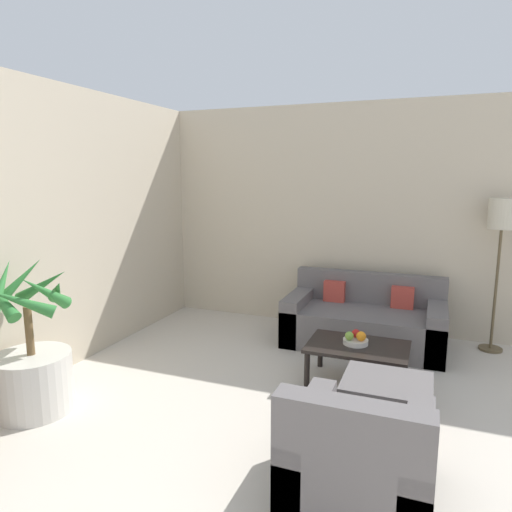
{
  "coord_description": "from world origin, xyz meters",
  "views": [
    {
      "loc": [
        0.06,
        1.17,
        1.86
      ],
      "look_at": [
        -1.7,
        5.68,
        1.0
      ],
      "focal_mm": 32.0,
      "sensor_mm": 36.0,
      "label": 1
    }
  ],
  "objects": [
    {
      "name": "wall_back",
      "position": [
        0.0,
        6.69,
        1.35
      ],
      "size": [
        7.97,
        0.06,
        2.7
      ],
      "color": "beige",
      "rests_on": "ground_plane"
    },
    {
      "name": "potted_palm",
      "position": [
        -2.82,
        3.68,
        0.37
      ],
      "size": [
        0.66,
        0.72,
        1.23
      ],
      "color": "beige",
      "rests_on": "ground_plane"
    },
    {
      "name": "sofa_loveseat",
      "position": [
        -0.58,
        6.12,
        0.26
      ],
      "size": [
        1.69,
        0.87,
        0.75
      ],
      "color": "#605B5B",
      "rests_on": "ground_plane"
    },
    {
      "name": "floor_lamp",
      "position": [
        0.72,
        6.44,
        1.36
      ],
      "size": [
        0.28,
        0.28,
        1.63
      ],
      "color": "brown",
      "rests_on": "ground_plane"
    },
    {
      "name": "coffee_table",
      "position": [
        -0.5,
        5.1,
        0.32
      ],
      "size": [
        0.88,
        0.59,
        0.36
      ],
      "color": "black",
      "rests_on": "ground_plane"
    },
    {
      "name": "fruit_bowl",
      "position": [
        -0.52,
        5.12,
        0.39
      ],
      "size": [
        0.22,
        0.22,
        0.05
      ],
      "color": "beige",
      "rests_on": "coffee_table"
    },
    {
      "name": "apple_red",
      "position": [
        -0.53,
        5.17,
        0.45
      ],
      "size": [
        0.07,
        0.07,
        0.07
      ],
      "color": "red",
      "rests_on": "fruit_bowl"
    },
    {
      "name": "apple_green",
      "position": [
        -0.57,
        5.08,
        0.45
      ],
      "size": [
        0.08,
        0.08,
        0.08
      ],
      "color": "olive",
      "rests_on": "fruit_bowl"
    },
    {
      "name": "orange_fruit",
      "position": [
        -0.47,
        5.09,
        0.45
      ],
      "size": [
        0.09,
        0.09,
        0.09
      ],
      "color": "orange",
      "rests_on": "fruit_bowl"
    },
    {
      "name": "armchair",
      "position": [
        -0.24,
        3.55,
        0.26
      ],
      "size": [
        0.78,
        0.88,
        0.78
      ],
      "color": "#605B5B",
      "rests_on": "ground_plane"
    },
    {
      "name": "ottoman",
      "position": [
        -0.18,
        4.44,
        0.19
      ],
      "size": [
        0.64,
        0.55,
        0.37
      ],
      "color": "#605B5B",
      "rests_on": "ground_plane"
    }
  ]
}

